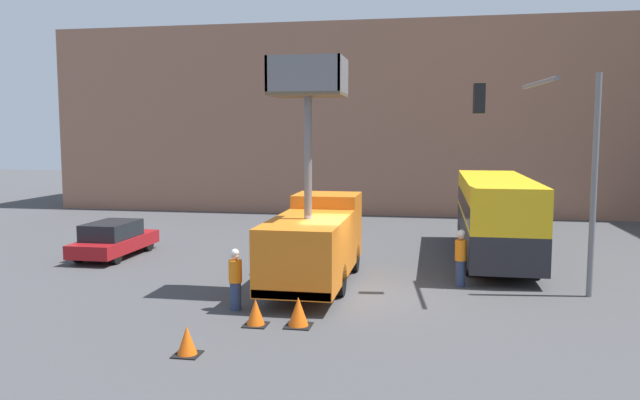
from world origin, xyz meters
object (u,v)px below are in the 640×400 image
utility_truck (315,237)px  traffic_light_pole (555,148)px  city_bus (495,212)px  road_worker_near_truck (235,280)px  traffic_cone_far_side (187,342)px  parked_car_curbside (114,239)px  road_worker_directing (461,258)px  traffic_cone_near_truck (256,313)px  traffic_cone_mid_road (298,312)px

utility_truck → traffic_light_pole: size_ratio=1.07×
city_bus → traffic_light_pole: traffic_light_pole is taller
utility_truck → road_worker_near_truck: size_ratio=4.12×
traffic_light_pole → traffic_cone_far_side: traffic_light_pole is taller
traffic_light_pole → parked_car_curbside: 17.16m
road_worker_near_truck → road_worker_directing: road_worker_directing is taller
traffic_light_pole → utility_truck: bearing=-180.0°
traffic_cone_near_truck → parked_car_curbside: bearing=136.6°
traffic_cone_mid_road → traffic_cone_far_side: 3.25m
parked_car_curbside → traffic_cone_far_side: bearing=-54.3°
road_worker_near_truck → road_worker_directing: (6.42, 4.02, 0.07)m
road_worker_near_truck → traffic_cone_near_truck: (0.97, -1.30, -0.55)m
traffic_cone_mid_road → traffic_cone_far_side: (-2.03, -2.53, -0.05)m
traffic_light_pole → traffic_cone_mid_road: size_ratio=8.70×
city_bus → road_worker_directing: city_bus is taller
city_bus → traffic_cone_far_side: 14.94m
traffic_cone_mid_road → traffic_cone_near_truck: bearing=-173.9°
traffic_light_pole → traffic_cone_near_truck: 10.25m
traffic_light_pole → parked_car_curbside: (-16.40, 3.26, -3.85)m
utility_truck → traffic_cone_mid_road: utility_truck is taller
utility_truck → traffic_light_pole: (7.41, 0.00, 2.96)m
road_worker_directing → traffic_cone_near_truck: bearing=-173.6°
traffic_cone_near_truck → traffic_cone_far_side: bearing=-110.7°
parked_car_curbside → road_worker_near_truck: bearing=-41.7°
traffic_light_pole → road_worker_near_truck: (-9.11, -3.24, -3.70)m
traffic_cone_near_truck → traffic_cone_mid_road: 1.13m
parked_car_curbside → city_bus: bearing=8.8°
parked_car_curbside → traffic_cone_near_truck: bearing=-43.4°
utility_truck → traffic_light_pole: 7.98m
city_bus → traffic_cone_far_side: (-7.89, -12.58, -1.59)m
city_bus → parked_car_curbside: size_ratio=2.28×
road_worker_directing → traffic_cone_far_side: bearing=-167.4°
traffic_cone_mid_road → traffic_cone_far_side: traffic_cone_mid_road is taller
road_worker_directing → parked_car_curbside: (-13.71, 2.48, -0.21)m
traffic_light_pole → traffic_cone_near_truck: (-8.14, -4.54, -4.25)m
traffic_light_pole → road_worker_near_truck: 10.35m
parked_car_curbside → utility_truck: bearing=-20.0°
traffic_light_pole → road_worker_directing: 4.59m
utility_truck → traffic_cone_mid_road: size_ratio=9.29×
road_worker_near_truck → traffic_cone_near_truck: size_ratio=2.51×
utility_truck → parked_car_curbside: (-8.99, 3.26, -0.89)m
traffic_light_pole → road_worker_directing: traffic_light_pole is taller
utility_truck → traffic_cone_far_side: (-1.64, -6.95, -1.31)m
traffic_light_pole → city_bus: bearing=101.6°
traffic_cone_far_side → parked_car_curbside: bearing=125.7°
road_worker_near_truck → parked_car_curbside: bearing=-115.8°
city_bus → road_worker_near_truck: size_ratio=5.80×
utility_truck → road_worker_directing: utility_truck is taller
city_bus → traffic_cone_far_side: city_bus is taller
city_bus → road_worker_directing: size_ratio=5.44×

